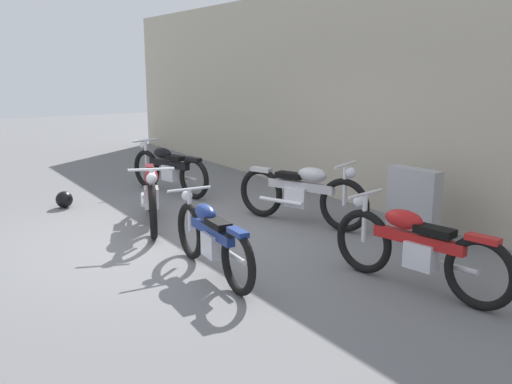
% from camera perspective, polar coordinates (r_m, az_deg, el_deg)
% --- Properties ---
extents(ground_plane, '(40.00, 40.00, 0.00)m').
position_cam_1_polar(ground_plane, '(7.54, -8.78, -4.71)').
color(ground_plane, slate).
extents(building_wall, '(18.00, 0.30, 3.57)m').
position_cam_1_polar(building_wall, '(9.21, 11.52, 9.65)').
color(building_wall, '#B2A893').
rests_on(building_wall, ground_plane).
extents(stone_marker, '(0.72, 0.27, 0.97)m').
position_cam_1_polar(stone_marker, '(7.50, 15.78, -1.30)').
color(stone_marker, '#9E9EA3').
rests_on(stone_marker, ground_plane).
extents(helmet, '(0.27, 0.27, 0.27)m').
position_cam_1_polar(helmet, '(9.54, -19.02, -0.73)').
color(helmet, black).
rests_on(helmet, ground_plane).
extents(motorcycle_black, '(2.01, 0.75, 0.92)m').
position_cam_1_polar(motorcycle_black, '(10.13, -8.93, 2.35)').
color(motorcycle_black, black).
rests_on(motorcycle_black, ground_plane).
extents(motorcycle_maroon, '(2.02, 0.96, 0.96)m').
position_cam_1_polar(motorcycle_maroon, '(8.09, -10.67, -0.20)').
color(motorcycle_maroon, black).
rests_on(motorcycle_maroon, ground_plane).
extents(motorcycle_blue, '(1.92, 0.53, 0.86)m').
position_cam_1_polar(motorcycle_blue, '(6.10, -4.58, -4.72)').
color(motorcycle_blue, black).
rests_on(motorcycle_blue, ground_plane).
extents(motorcycle_red, '(2.02, 0.65, 0.91)m').
position_cam_1_polar(motorcycle_red, '(5.91, 16.04, -5.51)').
color(motorcycle_red, black).
rests_on(motorcycle_red, ground_plane).
extents(motorcycle_silver, '(2.02, 0.98, 0.96)m').
position_cam_1_polar(motorcycle_silver, '(8.04, 4.69, -0.08)').
color(motorcycle_silver, black).
rests_on(motorcycle_silver, ground_plane).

